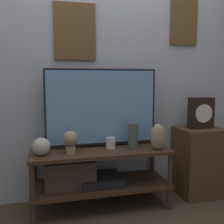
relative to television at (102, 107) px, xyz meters
The scene contains 11 objects.
ground_plane 0.97m from the television, 95.14° to the right, with size 12.00×12.00×0.00m, color #4C3D2D.
wall_back 0.50m from the television, 101.80° to the left, with size 6.40×0.08×2.70m.
media_console 0.59m from the television, 143.21° to the right, with size 1.22×0.46×0.53m.
television is the anchor object (origin of this frame).
vase_round_glass 0.63m from the television, 163.31° to the right, with size 0.15×0.15×0.15m.
vase_urn_stoneware 0.57m from the television, 27.52° to the right, with size 0.14×0.11×0.23m.
vase_tall_ceramic 0.38m from the television, 29.14° to the right, with size 0.09×0.09×0.23m.
candle_jar 0.33m from the television, 55.99° to the right, with size 0.09×0.09×0.10m.
decorative_bust 0.42m from the television, 152.12° to the right, with size 0.13×0.13×0.19m.
side_table 1.13m from the television, ahead, with size 0.42×0.39×0.67m.
mantel_clock 0.98m from the television, ahead, with size 0.24×0.11×0.30m.
Camera 1 is at (-0.45, -1.95, 1.15)m, focal length 42.00 mm.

